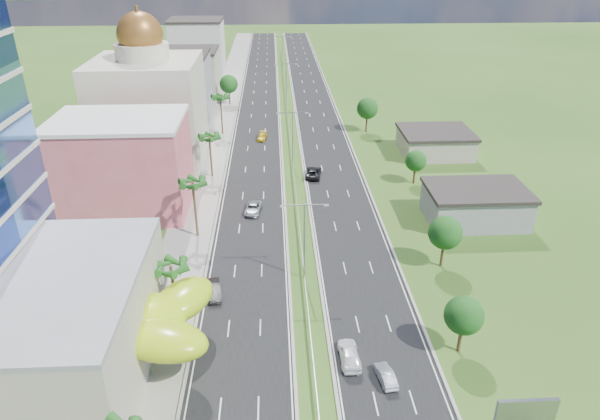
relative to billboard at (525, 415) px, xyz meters
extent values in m
plane|color=#2D5119|center=(-17.00, 18.00, -4.42)|extent=(500.00, 500.00, 0.00)
cube|color=black|center=(-24.50, 108.00, -4.40)|extent=(11.00, 260.00, 0.04)
cube|color=black|center=(-9.50, 108.00, -4.40)|extent=(11.00, 260.00, 0.04)
cube|color=gray|center=(-34.00, 108.00, -4.36)|extent=(7.00, 260.00, 0.12)
cube|color=gray|center=(-17.00, 90.00, -3.80)|extent=(0.08, 216.00, 0.28)
cube|color=gray|center=(-17.00, 192.00, -4.07)|extent=(0.10, 0.12, 0.70)
cylinder|color=gray|center=(-17.00, 28.00, 1.08)|extent=(0.20, 0.20, 11.00)
cube|color=gray|center=(-18.44, 28.00, 6.38)|extent=(2.88, 0.12, 0.12)
cube|color=gray|center=(-15.56, 28.00, 6.38)|extent=(2.88, 0.12, 0.12)
cube|color=silver|center=(-19.72, 28.00, 6.28)|extent=(0.60, 0.25, 0.18)
cube|color=silver|center=(-14.28, 28.00, 6.28)|extent=(0.60, 0.25, 0.18)
cylinder|color=gray|center=(-17.00, 68.00, 1.08)|extent=(0.20, 0.20, 11.00)
cube|color=gray|center=(-18.44, 68.00, 6.38)|extent=(2.88, 0.12, 0.12)
cube|color=gray|center=(-15.56, 68.00, 6.38)|extent=(2.88, 0.12, 0.12)
cube|color=silver|center=(-19.72, 68.00, 6.28)|extent=(0.60, 0.25, 0.18)
cube|color=silver|center=(-14.28, 68.00, 6.28)|extent=(0.60, 0.25, 0.18)
cylinder|color=gray|center=(-17.00, 113.00, 1.08)|extent=(0.20, 0.20, 11.00)
cube|color=gray|center=(-18.44, 113.00, 6.38)|extent=(2.88, 0.12, 0.12)
cube|color=gray|center=(-15.56, 113.00, 6.38)|extent=(2.88, 0.12, 0.12)
cube|color=silver|center=(-19.72, 113.00, 6.28)|extent=(0.60, 0.25, 0.18)
cube|color=silver|center=(-14.28, 113.00, 6.28)|extent=(0.60, 0.25, 0.18)
cylinder|color=gray|center=(-17.00, 158.00, 1.08)|extent=(0.20, 0.20, 11.00)
cube|color=gray|center=(-18.44, 158.00, 6.38)|extent=(2.88, 0.12, 0.12)
cube|color=gray|center=(-15.56, 158.00, 6.38)|extent=(2.88, 0.12, 0.12)
cube|color=silver|center=(-19.72, 158.00, 6.28)|extent=(0.60, 0.25, 0.18)
cube|color=silver|center=(-14.28, 158.00, 6.28)|extent=(0.60, 0.25, 0.18)
cylinder|color=gray|center=(-41.00, 16.00, -2.42)|extent=(0.50, 0.50, 4.00)
cylinder|color=gray|center=(-34.00, 11.00, -2.42)|extent=(0.50, 0.50, 4.00)
cylinder|color=gray|center=(-38.00, 8.00, -2.42)|extent=(0.50, 0.50, 4.00)
cylinder|color=gray|center=(-32.00, 16.00, -2.42)|extent=(0.50, 0.50, 4.00)
cube|color=#C7515C|center=(-45.00, 50.00, 3.08)|extent=(20.00, 15.00, 15.00)
cube|color=beige|center=(-45.00, 73.00, 5.58)|extent=(20.00, 20.00, 20.00)
cylinder|color=beige|center=(-45.00, 73.00, 17.08)|extent=(10.00, 10.00, 3.00)
sphere|color=brown|center=(-45.00, 73.00, 20.08)|extent=(8.40, 8.40, 8.40)
cube|color=gray|center=(-44.00, 98.00, 3.58)|extent=(16.00, 15.00, 16.00)
cube|color=#B7AF96|center=(-44.00, 120.00, 2.08)|extent=(16.00, 15.00, 13.00)
cube|color=silver|center=(-44.00, 143.00, 4.58)|extent=(16.00, 15.00, 18.00)
cube|color=#D85919|center=(0.00, 0.00, 0.18)|extent=(5.20, 0.35, 3.20)
cube|color=gray|center=(11.00, 43.00, -1.92)|extent=(15.00, 10.00, 5.00)
cube|color=#B7AF96|center=(13.00, 73.00, -2.22)|extent=(14.00, 12.00, 4.40)
cylinder|color=#47301C|center=(-32.50, 20.00, -0.67)|extent=(0.36, 0.36, 7.50)
cylinder|color=#47301C|center=(-32.50, 40.00, 0.08)|extent=(0.36, 0.36, 9.00)
cylinder|color=#47301C|center=(-32.50, 63.00, -0.42)|extent=(0.36, 0.36, 8.00)
cylinder|color=#47301C|center=(-32.50, 88.00, -0.02)|extent=(0.36, 0.36, 8.80)
cylinder|color=#47301C|center=(-32.50, 113.00, -1.97)|extent=(0.40, 0.40, 4.90)
sphere|color=#1D541A|center=(-32.50, 113.00, 1.18)|extent=(4.90, 4.90, 4.90)
cylinder|color=#47301C|center=(-1.00, 13.00, -2.32)|extent=(0.40, 0.40, 4.20)
sphere|color=#1D541A|center=(-1.00, 13.00, 0.38)|extent=(4.20, 4.20, 4.20)
cylinder|color=#47301C|center=(2.00, 30.00, -2.15)|extent=(0.40, 0.40, 4.55)
sphere|color=#1D541A|center=(2.00, 30.00, 0.78)|extent=(4.55, 4.55, 4.55)
cylinder|color=#47301C|center=(5.00, 58.00, -2.50)|extent=(0.40, 0.40, 3.85)
sphere|color=#1D541A|center=(5.00, 58.00, -0.02)|extent=(3.85, 3.85, 3.85)
cylinder|color=#47301C|center=(1.00, 88.00, -1.97)|extent=(0.40, 0.40, 4.90)
sphere|color=#1D541A|center=(1.00, 88.00, 1.18)|extent=(4.90, 4.90, 4.90)
imported|color=black|center=(-28.61, 24.61, -3.60)|extent=(2.44, 4.97, 1.57)
imported|color=#9EA1A5|center=(-24.31, 47.50, -3.66)|extent=(2.98, 5.42, 1.44)
imported|color=gold|center=(-23.31, 83.66, -3.71)|extent=(2.44, 4.82, 1.34)
imported|color=white|center=(-13.12, 12.03, -3.50)|extent=(2.22, 5.23, 1.76)
imported|color=#AFB1B7|center=(-9.81, 9.01, -3.73)|extent=(1.97, 4.15, 1.31)
imported|color=black|center=(-13.34, 61.95, -3.57)|extent=(3.51, 6.19, 1.63)
imported|color=black|center=(-27.92, 24.53, -3.85)|extent=(0.60, 1.70, 1.07)
camera|label=1|loc=(-20.54, -31.27, 35.69)|focal=32.00mm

